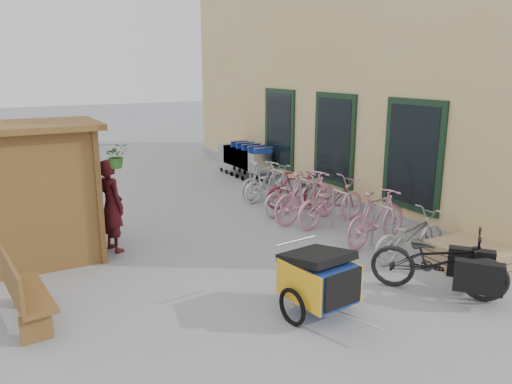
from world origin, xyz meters
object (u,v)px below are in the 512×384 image
cargo_bike (441,262)px  person_kiosk (112,206)px  kiosk (30,174)px  shopping_carts (244,157)px  child_trailer (319,278)px  bike_6 (269,183)px  bike_5 (297,190)px  bike_7 (263,180)px  bike_2 (331,202)px  pallet_stack (471,257)px  bike_1 (377,217)px  bike_4 (292,194)px  bike_3 (307,197)px  bike_0 (410,235)px  bench (23,291)px

cargo_bike → person_kiosk: (-3.79, 4.18, 0.35)m
kiosk → shopping_carts: 7.66m
child_trailer → bike_6: bearing=59.1°
bike_5 → bike_7: bearing=21.6°
bike_5 → bike_7: (-0.20, 1.25, 0.02)m
kiosk → bike_2: bearing=-7.6°
child_trailer → cargo_bike: 1.99m
person_kiosk → pallet_stack: bearing=-143.4°
shopping_carts → bike_1: 6.47m
bike_1 → bike_5: bearing=-12.2°
shopping_carts → bike_7: size_ratio=1.55×
kiosk → shopping_carts: size_ratio=1.02×
bike_5 → bike_6: bike_5 is taller
cargo_bike → bike_7: size_ratio=1.24×
kiosk → bike_4: size_ratio=1.44×
pallet_stack → bike_6: bike_6 is taller
pallet_stack → cargo_bike: (-1.21, -0.38, 0.30)m
cargo_bike → bike_5: size_ratio=1.29×
person_kiosk → bike_3: person_kiosk is taller
person_kiosk → bike_7: size_ratio=1.08×
cargo_bike → bike_4: size_ratio=1.13×
bike_2 → bike_3: size_ratio=1.03×
shopping_carts → person_kiosk: size_ratio=1.43×
shopping_carts → cargo_bike: size_ratio=1.25×
child_trailer → bike_7: 6.27m
bike_0 → bike_3: 2.71m
person_kiosk → bike_5: (4.48, 0.69, -0.40)m
child_trailer → bike_1: bearing=27.1°
person_kiosk → bike_4: person_kiosk is taller
bike_4 → bike_6: size_ratio=1.04×
child_trailer → bike_5: size_ratio=1.10×
kiosk → bike_5: 5.90m
shopping_carts → bike_0: shopping_carts is taller
pallet_stack → bench: bearing=166.3°
child_trailer → kiosk: bearing=121.9°
cargo_bike → bike_5: (0.69, 4.87, -0.05)m
bike_4 → bike_3: bearing=162.1°
kiosk → bike_6: bearing=16.3°
kiosk → bike_2: (5.72, -0.76, -1.05)m
cargo_bike → bike_1: size_ratio=1.11×
pallet_stack → bike_7: (-0.71, 5.74, 0.26)m
kiosk → bike_2: 5.86m
kiosk → bike_6: size_ratio=1.50×
bench → bike_7: size_ratio=0.92×
bike_0 → cargo_bike: bearing=149.7°
bench → bike_6: (6.01, 3.88, -0.02)m
bench → bike_5: bearing=19.2°
bike_1 → bike_4: (-0.28, 2.51, -0.07)m
bench → shopping_carts: (6.67, 6.54, 0.19)m
bench → cargo_bike: 5.83m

